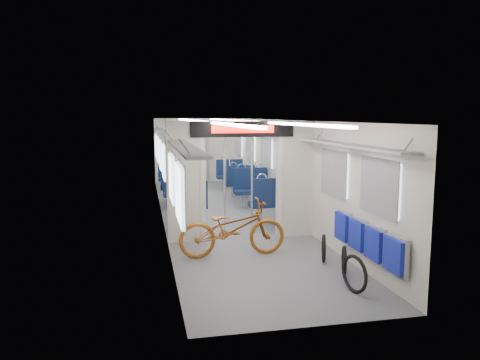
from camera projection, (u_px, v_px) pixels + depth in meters
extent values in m
plane|color=#515456|center=(224.00, 217.00, 11.19)|extent=(12.00, 12.00, 0.00)
cube|color=beige|center=(162.00, 171.00, 10.74)|extent=(0.02, 12.00, 2.30)
cube|color=beige|center=(283.00, 168.00, 11.33)|extent=(0.02, 12.00, 2.30)
cube|color=beige|center=(195.00, 150.00, 16.85)|extent=(2.90, 0.02, 2.30)
cube|color=beige|center=(316.00, 229.00, 5.22)|extent=(2.90, 0.02, 2.30)
cube|color=silver|center=(224.00, 120.00, 10.88)|extent=(2.90, 12.00, 0.02)
cube|color=white|center=(200.00, 121.00, 10.77)|extent=(0.12, 11.40, 0.04)
cube|color=white|center=(247.00, 121.00, 10.99)|extent=(0.12, 11.40, 0.04)
cube|color=beige|center=(184.00, 190.00, 8.89)|extent=(0.65, 0.18, 2.00)
cube|color=beige|center=(296.00, 186.00, 9.35)|extent=(0.65, 0.18, 2.00)
cube|color=beige|center=(242.00, 129.00, 8.96)|extent=(2.90, 0.18, 0.30)
cylinder|color=beige|center=(201.00, 190.00, 8.95)|extent=(0.20, 0.20, 2.00)
cylinder|color=beige|center=(281.00, 187.00, 9.28)|extent=(0.20, 0.20, 2.00)
cube|color=black|center=(243.00, 129.00, 8.85)|extent=(2.00, 0.03, 0.30)
cube|color=#FF0C07|center=(243.00, 129.00, 8.83)|extent=(1.20, 0.02, 0.14)
cube|color=silver|center=(180.00, 194.00, 6.06)|extent=(0.04, 1.00, 0.75)
cube|color=silver|center=(380.00, 187.00, 6.64)|extent=(0.04, 1.00, 0.75)
cube|color=silver|center=(172.00, 178.00, 7.61)|extent=(0.04, 1.00, 0.75)
cube|color=silver|center=(335.00, 173.00, 8.19)|extent=(0.04, 1.00, 0.75)
cube|color=silver|center=(164.00, 162.00, 10.23)|extent=(0.04, 1.00, 0.75)
cube|color=silver|center=(288.00, 159.00, 10.80)|extent=(0.04, 1.00, 0.75)
cube|color=silver|center=(160.00, 155.00, 12.07)|extent=(0.04, 1.00, 0.75)
cube|color=silver|center=(267.00, 153.00, 12.65)|extent=(0.04, 1.00, 0.75)
cube|color=silver|center=(158.00, 149.00, 13.91)|extent=(0.04, 1.00, 0.75)
cube|color=silver|center=(251.00, 148.00, 14.49)|extent=(0.04, 1.00, 0.75)
cube|color=silver|center=(156.00, 146.00, 15.66)|extent=(0.04, 1.00, 0.75)
cube|color=silver|center=(239.00, 145.00, 16.23)|extent=(0.04, 1.00, 0.75)
cube|color=gray|center=(185.00, 147.00, 6.79)|extent=(0.30, 3.60, 0.04)
cube|color=gray|center=(348.00, 145.00, 7.31)|extent=(0.30, 3.60, 0.04)
cube|color=gray|center=(165.00, 132.00, 12.61)|extent=(0.30, 7.60, 0.04)
cube|color=gray|center=(256.00, 132.00, 13.12)|extent=(0.30, 7.60, 0.04)
cube|color=gray|center=(196.00, 155.00, 16.81)|extent=(0.90, 0.05, 2.00)
imported|color=#9B5316|center=(232.00, 228.00, 8.02)|extent=(1.86, 0.69, 0.97)
cube|color=gray|center=(398.00, 255.00, 6.16)|extent=(0.06, 0.47, 0.53)
cube|color=#0F198E|center=(393.00, 256.00, 6.15)|extent=(0.06, 0.43, 0.45)
cube|color=gray|center=(377.00, 244.00, 6.69)|extent=(0.06, 0.47, 0.53)
cube|color=#0F198E|center=(373.00, 245.00, 6.68)|extent=(0.06, 0.43, 0.45)
cube|color=gray|center=(360.00, 235.00, 7.22)|extent=(0.06, 0.47, 0.53)
cube|color=#0F198E|center=(356.00, 235.00, 7.21)|extent=(0.06, 0.43, 0.45)
cube|color=gray|center=(345.00, 227.00, 7.76)|extent=(0.06, 0.47, 0.53)
cube|color=#0F198E|center=(341.00, 227.00, 7.74)|extent=(0.06, 0.43, 0.45)
torus|color=black|center=(354.00, 276.00, 6.37)|extent=(0.16, 0.53, 0.53)
torus|color=black|center=(344.00, 262.00, 7.08)|extent=(0.20, 0.45, 0.46)
torus|color=black|center=(324.00, 250.00, 7.71)|extent=(0.20, 0.46, 0.47)
cube|color=#0D1A3A|center=(197.00, 205.00, 10.50)|extent=(0.43, 0.40, 0.10)
cylinder|color=gray|center=(197.00, 215.00, 10.53)|extent=(0.10, 0.10, 0.35)
cube|color=#0D1A3A|center=(198.00, 193.00, 10.30)|extent=(0.43, 0.08, 0.52)
torus|color=silver|center=(198.00, 181.00, 10.27)|extent=(0.22, 0.03, 0.22)
cube|color=#0D1A3A|center=(190.00, 194.00, 12.06)|extent=(0.43, 0.40, 0.10)
cylinder|color=gray|center=(190.00, 202.00, 12.09)|extent=(0.10, 0.10, 0.35)
cube|color=#0D1A3A|center=(189.00, 181.00, 12.17)|extent=(0.43, 0.08, 0.52)
torus|color=silver|center=(189.00, 171.00, 12.14)|extent=(0.22, 0.03, 0.22)
cube|color=#0D1A3A|center=(176.00, 206.00, 10.41)|extent=(0.43, 0.40, 0.10)
cylinder|color=gray|center=(176.00, 216.00, 10.44)|extent=(0.10, 0.10, 0.35)
cube|color=#0D1A3A|center=(177.00, 194.00, 10.21)|extent=(0.43, 0.08, 0.52)
torus|color=silver|center=(176.00, 182.00, 10.17)|extent=(0.22, 0.03, 0.22)
cube|color=#0D1A3A|center=(172.00, 194.00, 11.96)|extent=(0.43, 0.40, 0.10)
cylinder|color=gray|center=(172.00, 203.00, 12.00)|extent=(0.10, 0.10, 0.35)
cube|color=#0D1A3A|center=(171.00, 182.00, 12.08)|extent=(0.43, 0.08, 0.52)
torus|color=silver|center=(171.00, 172.00, 12.04)|extent=(0.22, 0.03, 0.22)
cube|color=#0D1A3A|center=(260.00, 205.00, 10.60)|extent=(0.47, 0.44, 0.10)
cylinder|color=gray|center=(260.00, 214.00, 10.63)|extent=(0.10, 0.10, 0.35)
cube|color=#0D1A3A|center=(262.00, 191.00, 10.39)|extent=(0.47, 0.08, 0.57)
torus|color=silver|center=(262.00, 179.00, 10.35)|extent=(0.24, 0.03, 0.24)
cube|color=#0D1A3A|center=(243.00, 192.00, 12.32)|extent=(0.47, 0.44, 0.10)
cylinder|color=gray|center=(243.00, 201.00, 12.35)|extent=(0.10, 0.10, 0.35)
cube|color=#0D1A3A|center=(242.00, 179.00, 12.44)|extent=(0.47, 0.08, 0.57)
torus|color=silver|center=(242.00, 168.00, 12.40)|extent=(0.24, 0.03, 0.24)
cube|color=#0D1A3A|center=(280.00, 204.00, 10.70)|extent=(0.47, 0.44, 0.10)
cylinder|color=gray|center=(279.00, 213.00, 10.73)|extent=(0.10, 0.10, 0.35)
cube|color=#0D1A3A|center=(282.00, 191.00, 10.48)|extent=(0.47, 0.08, 0.57)
torus|color=silver|center=(282.00, 178.00, 10.44)|extent=(0.24, 0.03, 0.24)
cube|color=#0D1A3A|center=(261.00, 192.00, 12.41)|extent=(0.47, 0.44, 0.10)
cylinder|color=gray|center=(260.00, 200.00, 12.44)|extent=(0.10, 0.10, 0.35)
cube|color=#0D1A3A|center=(259.00, 178.00, 12.54)|extent=(0.47, 0.08, 0.57)
torus|color=silver|center=(259.00, 168.00, 12.50)|extent=(0.24, 0.03, 0.24)
cube|color=#0D1A3A|center=(186.00, 187.00, 13.20)|extent=(0.47, 0.44, 0.10)
cylinder|color=gray|center=(186.00, 195.00, 13.23)|extent=(0.10, 0.10, 0.35)
cube|color=#0D1A3A|center=(186.00, 176.00, 12.98)|extent=(0.47, 0.08, 0.58)
torus|color=silver|center=(186.00, 166.00, 12.94)|extent=(0.24, 0.03, 0.24)
cube|color=#0D1A3A|center=(181.00, 179.00, 14.93)|extent=(0.47, 0.44, 0.10)
cylinder|color=gray|center=(181.00, 186.00, 14.96)|extent=(0.10, 0.10, 0.35)
cube|color=#0D1A3A|center=(180.00, 168.00, 15.05)|extent=(0.47, 0.08, 0.58)
torus|color=silver|center=(180.00, 159.00, 15.01)|extent=(0.24, 0.03, 0.24)
cube|color=#0D1A3A|center=(169.00, 187.00, 13.11)|extent=(0.47, 0.44, 0.10)
cylinder|color=gray|center=(169.00, 195.00, 13.14)|extent=(0.10, 0.10, 0.35)
cube|color=#0D1A3A|center=(169.00, 176.00, 12.89)|extent=(0.47, 0.08, 0.58)
torus|color=silver|center=(169.00, 166.00, 12.85)|extent=(0.24, 0.03, 0.24)
cube|color=#0D1A3A|center=(166.00, 179.00, 14.83)|extent=(0.47, 0.44, 0.10)
cylinder|color=gray|center=(166.00, 186.00, 14.86)|extent=(0.10, 0.10, 0.35)
cube|color=#0D1A3A|center=(165.00, 168.00, 14.96)|extent=(0.47, 0.08, 0.58)
torus|color=silver|center=(165.00, 159.00, 14.92)|extent=(0.24, 0.03, 0.24)
cube|color=#0D1A3A|center=(233.00, 184.00, 13.75)|extent=(0.42, 0.39, 0.10)
cylinder|color=gray|center=(233.00, 192.00, 13.78)|extent=(0.10, 0.10, 0.35)
cube|color=#0D1A3A|center=(234.00, 174.00, 13.55)|extent=(0.42, 0.07, 0.51)
torus|color=silver|center=(234.00, 166.00, 13.52)|extent=(0.22, 0.03, 0.22)
cube|color=#0D1A3A|center=(223.00, 177.00, 15.29)|extent=(0.42, 0.39, 0.10)
cylinder|color=gray|center=(223.00, 184.00, 15.32)|extent=(0.10, 0.10, 0.35)
cube|color=#0D1A3A|center=(222.00, 167.00, 15.40)|extent=(0.42, 0.07, 0.51)
torus|color=silver|center=(222.00, 160.00, 15.37)|extent=(0.22, 0.03, 0.22)
cube|color=#0D1A3A|center=(248.00, 184.00, 13.85)|extent=(0.42, 0.39, 0.10)
cylinder|color=gray|center=(248.00, 191.00, 13.88)|extent=(0.10, 0.10, 0.35)
cube|color=#0D1A3A|center=(249.00, 174.00, 13.65)|extent=(0.42, 0.07, 0.51)
torus|color=silver|center=(249.00, 165.00, 13.61)|extent=(0.22, 0.03, 0.22)
cube|color=#0D1A3A|center=(237.00, 177.00, 15.39)|extent=(0.42, 0.39, 0.10)
cylinder|color=gray|center=(237.00, 183.00, 15.42)|extent=(0.10, 0.10, 0.35)
cube|color=#0D1A3A|center=(236.00, 167.00, 15.50)|extent=(0.42, 0.07, 0.51)
torus|color=silver|center=(236.00, 159.00, 15.46)|extent=(0.22, 0.03, 0.22)
cylinder|color=silver|center=(224.00, 179.00, 9.38)|extent=(0.04, 0.04, 2.30)
cylinder|color=silver|center=(252.00, 175.00, 9.87)|extent=(0.04, 0.04, 2.30)
cylinder|color=silver|center=(199.00, 163.00, 12.45)|extent=(0.04, 0.04, 2.30)
cylinder|color=silver|center=(225.00, 162.00, 12.76)|extent=(0.05, 0.05, 2.30)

